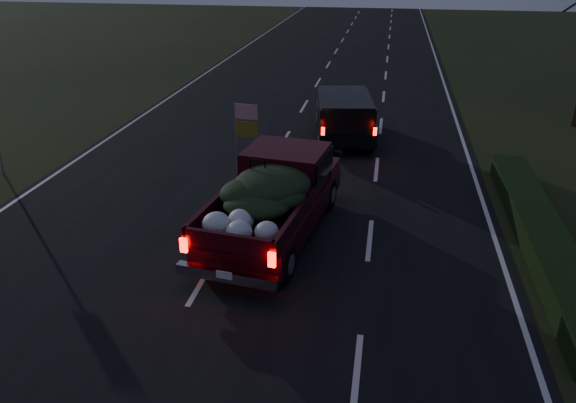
% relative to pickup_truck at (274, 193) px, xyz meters
% --- Properties ---
extents(ground, '(120.00, 120.00, 0.00)m').
position_rel_pickup_truck_xyz_m(ground, '(-1.12, -2.49, -1.13)').
color(ground, black).
rests_on(ground, ground).
extents(road_asphalt, '(14.00, 120.00, 0.02)m').
position_rel_pickup_truck_xyz_m(road_asphalt, '(-1.12, -2.49, -1.12)').
color(road_asphalt, black).
rests_on(road_asphalt, ground).
extents(hedge_row, '(1.00, 10.00, 0.60)m').
position_rel_pickup_truck_xyz_m(hedge_row, '(6.68, 0.51, -0.83)').
color(hedge_row, black).
rests_on(hedge_row, ground).
extents(pickup_truck, '(2.92, 5.97, 3.01)m').
position_rel_pickup_truck_xyz_m(pickup_truck, '(0.00, 0.00, 0.00)').
color(pickup_truck, '#3D0811').
rests_on(pickup_truck, ground).
extents(lead_suv, '(2.71, 5.03, 1.37)m').
position_rel_pickup_truck_xyz_m(lead_suv, '(1.09, 8.13, -0.09)').
color(lead_suv, black).
rests_on(lead_suv, ground).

